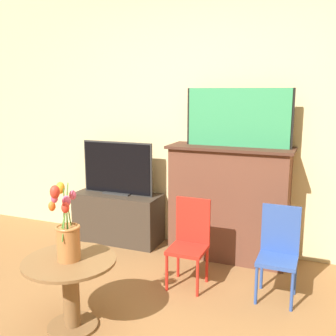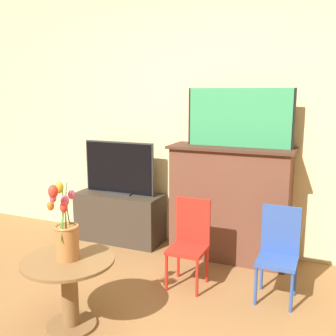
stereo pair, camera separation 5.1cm
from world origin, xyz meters
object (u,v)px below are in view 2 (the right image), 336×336
tv_monitor (119,169)px  chair_blue (279,249)px  chair_red (190,239)px  vase_tulips (66,233)px  painting (239,118)px

tv_monitor → chair_blue: 1.84m
chair_red → vase_tulips: bearing=-120.2°
painting → chair_blue: 1.21m
chair_red → chair_blue: (0.69, 0.06, 0.00)m
tv_monitor → chair_blue: bearing=-18.4°
painting → tv_monitor: size_ratio=1.23×
painting → vase_tulips: bearing=-115.8°
painting → chair_blue: size_ratio=1.35×
painting → tv_monitor: (-1.23, -0.02, -0.55)m
vase_tulips → painting: bearing=64.2°
painting → vase_tulips: size_ratio=1.79×
tv_monitor → chair_red: (1.01, -0.62, -0.39)m
painting → vase_tulips: (-0.75, -1.55, -0.66)m
painting → vase_tulips: 1.84m
chair_red → vase_tulips: 1.08m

